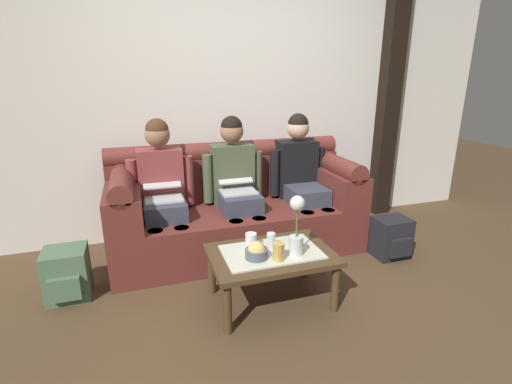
% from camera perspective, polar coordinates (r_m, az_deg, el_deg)
% --- Properties ---
extents(ground_plane, '(14.00, 14.00, 0.00)m').
position_cam_1_polar(ground_plane, '(2.68, 3.93, -18.61)').
color(ground_plane, '#4C3823').
extents(back_wall_patterned, '(6.00, 0.12, 2.90)m').
position_cam_1_polar(back_wall_patterned, '(3.79, -5.56, 15.59)').
color(back_wall_patterned, silver).
rests_on(back_wall_patterned, ground_plane).
extents(timber_pillar, '(0.20, 0.20, 2.90)m').
position_cam_1_polar(timber_pillar, '(4.47, 19.59, 15.00)').
color(timber_pillar, black).
rests_on(timber_pillar, ground_plane).
extents(couch, '(2.21, 0.88, 0.96)m').
position_cam_1_polar(couch, '(3.48, -3.11, -2.68)').
color(couch, maroon).
rests_on(couch, ground_plane).
extents(person_left, '(0.56, 0.67, 1.22)m').
position_cam_1_polar(person_left, '(3.29, -14.08, 0.85)').
color(person_left, '#383D4C').
rests_on(person_left, ground_plane).
extents(person_middle, '(0.56, 0.67, 1.22)m').
position_cam_1_polar(person_middle, '(3.39, -3.17, 1.85)').
color(person_middle, '#383D4C').
rests_on(person_middle, ground_plane).
extents(person_right, '(0.56, 0.67, 1.22)m').
position_cam_1_polar(person_right, '(3.61, 6.79, 2.72)').
color(person_right, '#383D4C').
rests_on(person_right, ground_plane).
extents(coffee_table, '(0.86, 0.59, 0.40)m').
position_cam_1_polar(coffee_table, '(2.67, 2.33, -10.12)').
color(coffee_table, '#47331E').
rests_on(coffee_table, ground_plane).
extents(flower_vase, '(0.10, 0.10, 0.42)m').
position_cam_1_polar(flower_vase, '(2.52, 6.19, -5.29)').
color(flower_vase, silver).
rests_on(flower_vase, coffee_table).
extents(snack_bowl, '(0.15, 0.15, 0.13)m').
position_cam_1_polar(snack_bowl, '(2.53, 0.09, -9.06)').
color(snack_bowl, '#4C5666').
rests_on(snack_bowl, coffee_table).
extents(cup_near_left, '(0.08, 0.08, 0.12)m').
position_cam_1_polar(cup_near_left, '(2.50, 3.38, -9.04)').
color(cup_near_left, gold).
rests_on(cup_near_left, coffee_table).
extents(cup_near_right, '(0.08, 0.08, 0.10)m').
position_cam_1_polar(cup_near_right, '(2.68, -0.76, -7.32)').
color(cup_near_right, silver).
rests_on(cup_near_right, coffee_table).
extents(cup_far_center, '(0.06, 0.06, 0.12)m').
position_cam_1_polar(cup_far_center, '(2.65, 2.30, -7.45)').
color(cup_far_center, silver).
rests_on(cup_far_center, coffee_table).
extents(backpack_right, '(0.30, 0.29, 0.36)m').
position_cam_1_polar(backpack_right, '(3.58, 19.88, -6.58)').
color(backpack_right, black).
rests_on(backpack_right, ground_plane).
extents(backpack_left, '(0.29, 0.32, 0.38)m').
position_cam_1_polar(backpack_left, '(3.10, -26.77, -11.12)').
color(backpack_left, '#4C6B4C').
rests_on(backpack_left, ground_plane).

